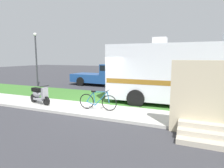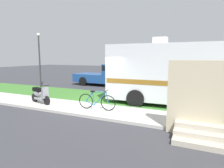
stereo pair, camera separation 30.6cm
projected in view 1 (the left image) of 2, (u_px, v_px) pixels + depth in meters
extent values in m
plane|color=#38383D|center=(99.00, 105.00, 10.12)|extent=(80.00, 80.00, 0.00)
cube|color=beige|center=(87.00, 109.00, 9.02)|extent=(24.00, 2.00, 0.12)
cube|color=#3D752D|center=(110.00, 98.00, 11.48)|extent=(24.00, 3.40, 0.08)
cube|color=silver|center=(181.00, 73.00, 9.68)|extent=(7.35, 2.52, 2.84)
cube|color=#8C601E|center=(180.00, 81.00, 9.74)|extent=(7.21, 2.54, 0.24)
cube|color=silver|center=(160.00, 41.00, 9.86)|extent=(0.71, 0.61, 0.36)
cylinder|color=black|center=(146.00, 91.00, 11.66)|extent=(0.90, 0.30, 0.90)
cylinder|color=black|center=(136.00, 98.00, 9.55)|extent=(0.90, 0.30, 0.90)
cylinder|color=black|center=(46.00, 101.00, 9.49)|extent=(0.45, 0.20, 0.44)
cylinder|color=black|center=(34.00, 98.00, 10.13)|extent=(0.45, 0.20, 0.44)
cube|color=gray|center=(40.00, 99.00, 9.81)|extent=(0.82, 0.45, 0.10)
cube|color=black|center=(37.00, 90.00, 9.89)|extent=(0.60, 0.38, 0.20)
ellipsoid|color=gray|center=(37.00, 94.00, 9.91)|extent=(0.65, 0.43, 0.36)
cube|color=gray|center=(45.00, 93.00, 9.50)|extent=(0.21, 0.34, 0.56)
cylinder|color=black|center=(44.00, 86.00, 9.45)|extent=(0.15, 0.50, 0.04)
sphere|color=white|center=(44.00, 90.00, 9.48)|extent=(0.12, 0.12, 0.12)
torus|color=black|center=(109.00, 103.00, 8.51)|extent=(0.70, 0.11, 0.70)
torus|color=black|center=(87.00, 101.00, 8.83)|extent=(0.70, 0.11, 0.70)
cylinder|color=#1E6699|center=(101.00, 99.00, 8.60)|extent=(0.62, 0.09, 0.68)
cylinder|color=#1E6699|center=(94.00, 99.00, 8.70)|extent=(0.10, 0.05, 0.61)
cylinder|color=#1E6699|center=(100.00, 92.00, 8.56)|extent=(0.66, 0.10, 0.09)
cylinder|color=#1E6699|center=(91.00, 103.00, 8.78)|extent=(0.43, 0.08, 0.19)
cylinder|color=#1E6699|center=(90.00, 97.00, 8.75)|extent=(0.38, 0.07, 0.47)
cylinder|color=#1E6699|center=(108.00, 97.00, 8.49)|extent=(0.13, 0.05, 0.51)
cube|color=black|center=(94.00, 91.00, 8.66)|extent=(0.21, 0.12, 0.06)
cylinder|color=black|center=(107.00, 91.00, 8.46)|extent=(0.08, 0.52, 0.03)
cube|color=#1E478C|center=(118.00, 74.00, 16.13)|extent=(2.60, 2.16, 1.62)
cube|color=black|center=(118.00, 68.00, 16.06)|extent=(2.48, 2.17, 0.44)
cube|color=#1E478C|center=(90.00, 78.00, 17.40)|extent=(3.16, 2.19, 0.71)
cylinder|color=black|center=(124.00, 81.00, 17.01)|extent=(0.77, 0.28, 0.76)
cylinder|color=black|center=(115.00, 84.00, 15.28)|extent=(0.77, 0.28, 0.76)
cylinder|color=black|center=(92.00, 79.00, 18.46)|extent=(0.77, 0.28, 0.76)
cylinder|color=black|center=(81.00, 81.00, 16.72)|extent=(0.77, 0.28, 0.76)
cube|color=#BCB29E|center=(202.00, 139.00, 5.69)|extent=(1.40, 0.96, 0.16)
cube|color=#BCB29E|center=(202.00, 132.00, 5.81)|extent=(1.40, 0.64, 0.16)
cube|color=#BCB29E|center=(202.00, 125.00, 5.93)|extent=(1.40, 0.32, 0.16)
cube|color=beige|center=(203.00, 98.00, 6.10)|extent=(2.00, 0.30, 2.40)
cylinder|color=#19722D|center=(182.00, 119.00, 7.06)|extent=(0.08, 0.08, 0.20)
cylinder|color=#19722D|center=(182.00, 116.00, 7.04)|extent=(0.03, 0.03, 0.04)
cylinder|color=black|center=(182.00, 116.00, 7.04)|extent=(0.04, 0.04, 0.01)
cylinder|color=#19722D|center=(197.00, 121.00, 6.87)|extent=(0.06, 0.06, 0.24)
cylinder|color=#19722D|center=(197.00, 117.00, 6.85)|extent=(0.03, 0.03, 0.05)
cylinder|color=black|center=(197.00, 116.00, 6.84)|extent=(0.03, 0.03, 0.02)
cylinder|color=#333338|center=(36.00, 62.00, 16.05)|extent=(0.12, 0.12, 4.22)
sphere|color=silver|center=(35.00, 34.00, 15.74)|extent=(0.28, 0.28, 0.28)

